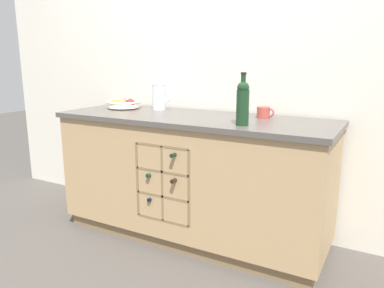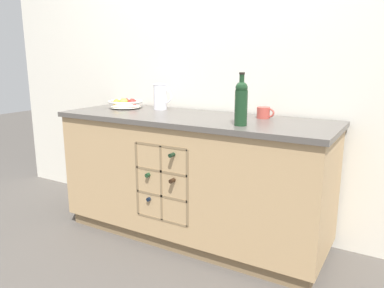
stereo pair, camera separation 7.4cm
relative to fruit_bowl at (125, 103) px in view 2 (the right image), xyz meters
The scene contains 7 objects.
ground_plane 1.16m from the fruit_bowl, ahead, with size 14.00×14.00×0.00m, color #4C4742.
back_wall 0.81m from the fruit_bowl, 22.25° to the left, with size 4.40×0.06×2.55m, color silver.
kitchen_island 0.84m from the fruit_bowl, ahead, with size 1.95×0.68×0.89m.
fruit_bowl is the anchor object (origin of this frame).
white_pitcher 0.31m from the fruit_bowl, 15.14° to the left, with size 0.16×0.11×0.20m.
ceramic_mug 1.14m from the fruit_bowl, ahead, with size 0.12×0.09×0.08m.
standing_wine_bottle 1.15m from the fruit_bowl, 13.47° to the right, with size 0.08×0.08×0.31m.
Camera 2 is at (1.30, -2.20, 1.29)m, focal length 35.00 mm.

